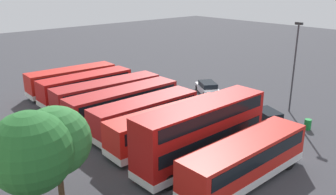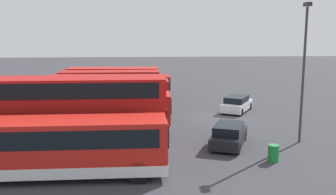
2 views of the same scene
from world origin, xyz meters
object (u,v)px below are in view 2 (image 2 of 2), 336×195
Objects in this scene: bus_single_deck_fifth at (102,95)px; bus_single_deck_seventh at (110,84)px; bus_single_deck_near_end at (61,146)px; bus_single_deck_fourth at (93,104)px; car_hatchback_silver at (237,104)px; car_small_green at (229,135)px; bus_single_deck_third at (88,113)px; waste_bin_yellow at (273,153)px; bus_single_deck_sixth at (110,89)px; bus_single_deck_far_end at (113,79)px; lamp_post_tall at (304,63)px; bus_double_decker_second at (70,113)px.

bus_single_deck_fifth and bus_single_deck_seventh have the same top height.
bus_single_deck_near_end is 10.81m from bus_single_deck_fourth.
car_hatchback_silver is at bearing -121.08° from bus_single_deck_seventh.
car_hatchback_silver and car_small_green have the same top height.
waste_bin_yellow is (-5.98, -11.00, -1.15)m from bus_single_deck_third.
bus_single_deck_sixth is at bearing -175.12° from bus_single_deck_seventh.
bus_single_deck_far_end is at bearing -2.15° from bus_single_deck_fourth.
bus_single_deck_fifth and bus_single_deck_far_end have the same top height.
bus_single_deck_near_end is at bearing 109.56° from lamp_post_tall.
lamp_post_tall reaches higher than bus_single_deck_seventh.
bus_double_decker_second is 2.50× the size of car_hatchback_silver.
bus_single_deck_fifth is 2.57× the size of car_hatchback_silver.
bus_single_deck_seventh reaches higher than car_small_green.
bus_single_deck_fourth is at bearing 177.84° from bus_single_deck_seventh.
waste_bin_yellow is at bearing 139.97° from lamp_post_tall.
bus_single_deck_far_end is (10.74, -0.19, -0.00)m from bus_single_deck_fifth.
car_hatchback_silver is at bearing -16.55° from car_small_green.
bus_single_deck_third and bus_single_deck_sixth have the same top height.
bus_single_deck_fifth is at bearing -2.21° from bus_single_deck_third.
bus_single_deck_fifth reaches higher than car_hatchback_silver.
bus_single_deck_fifth is 12.17× the size of waste_bin_yellow.
car_hatchback_silver is at bearing -72.53° from bus_single_deck_fourth.
bus_single_deck_sixth is at bearing 73.97° from car_hatchback_silver.
waste_bin_yellow is (-23.80, -10.55, -1.14)m from bus_single_deck_far_end.
bus_single_deck_fourth is at bearing 56.35° from car_small_green.
lamp_post_tall is (-9.53, -13.69, 3.54)m from bus_single_deck_fifth.
bus_single_deck_fifth is at bearing 173.51° from bus_single_deck_sixth.
bus_single_deck_far_end reaches higher than car_hatchback_silver.
car_small_green is at bearing -152.71° from bus_single_deck_seventh.
bus_single_deck_near_end is at bearing 178.28° from bus_single_deck_far_end.
bus_single_deck_fifth is (10.88, -0.77, -0.83)m from bus_double_decker_second.
bus_single_deck_near_end is 0.91× the size of bus_single_deck_fifth.
bus_single_deck_near_end is 0.91× the size of bus_single_deck_sixth.
bus_single_deck_third is 10.46m from bus_single_deck_sixth.
car_small_green is 3.60m from waste_bin_yellow.
bus_single_deck_far_end is 26.05m from waste_bin_yellow.
lamp_post_tall is at bearing -124.85° from bus_single_deck_fifth.
waste_bin_yellow is at bearing 174.98° from car_hatchback_silver.
bus_single_deck_sixth is (10.44, -0.66, 0.00)m from bus_single_deck_third.
bus_single_deck_fourth is at bearing -3.34° from bus_double_decker_second.
car_small_green is at bearing -123.65° from bus_single_deck_fourth.
bus_single_deck_fourth is 2.29× the size of car_hatchback_silver.
bus_single_deck_fifth is 1.11× the size of bus_single_deck_far_end.
bus_single_deck_sixth is 1.11× the size of bus_single_deck_seventh.
bus_double_decker_second is 21.65m from bus_single_deck_far_end.
bus_single_deck_third reaches higher than waste_bin_yellow.
bus_single_deck_far_end is 2.32× the size of car_hatchback_silver.
bus_single_deck_fifth is at bearing 179.00° from bus_single_deck_far_end.
bus_double_decker_second reaches higher than bus_single_deck_far_end.
bus_single_deck_third is 0.99× the size of bus_single_deck_fifth.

